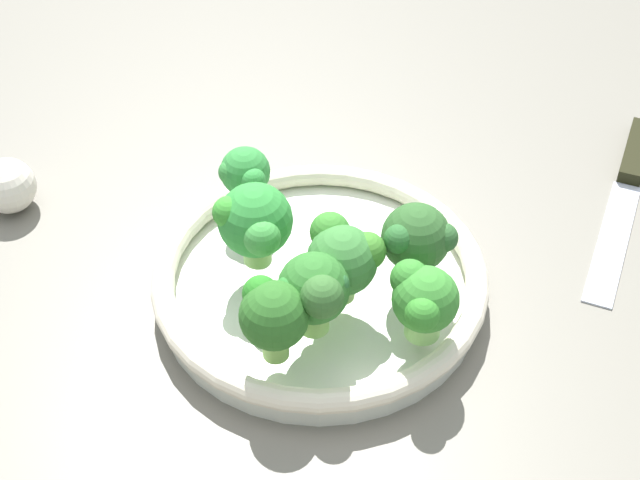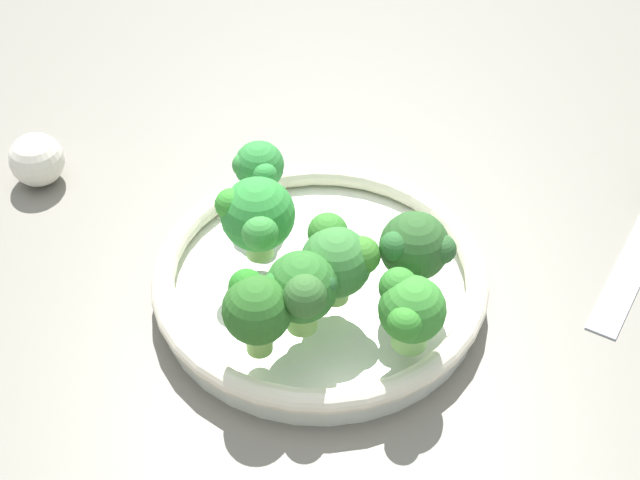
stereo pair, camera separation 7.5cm
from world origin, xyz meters
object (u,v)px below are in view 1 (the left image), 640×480
at_px(broccoli_floret_1, 416,239).
at_px(broccoli_floret_5, 421,302).
at_px(bowl, 320,281).
at_px(broccoli_floret_2, 343,257).
at_px(garlic_bulb, 8,186).
at_px(broccoli_floret_4, 316,291).
at_px(broccoli_floret_6, 274,313).
at_px(broccoli_floret_3, 245,174).
at_px(broccoli_floret_0, 254,223).
at_px(knife, 628,182).

height_order(broccoli_floret_1, broccoli_floret_5, broccoli_floret_1).
bearing_deg(bowl, broccoli_floret_2, -14.42).
height_order(bowl, broccoli_floret_1, broccoli_floret_1).
distance_m(bowl, garlic_bulb, 0.31).
relative_size(broccoli_floret_2, broccoli_floret_5, 1.07).
xyz_separation_m(bowl, broccoli_floret_4, (0.05, -0.05, 0.06)).
height_order(bowl, broccoli_floret_5, broccoli_floret_5).
bearing_deg(bowl, broccoli_floret_6, -64.84).
bearing_deg(broccoli_floret_3, broccoli_floret_4, -22.05).
distance_m(broccoli_floret_0, broccoli_floret_6, 0.10).
bearing_deg(broccoli_floret_6, broccoli_floret_4, 79.63).
relative_size(broccoli_floret_2, garlic_bulb, 1.30).
distance_m(bowl, knife, 0.33).
height_order(broccoli_floret_0, broccoli_floret_2, broccoli_floret_0).
relative_size(broccoli_floret_4, garlic_bulb, 1.42).
xyz_separation_m(broccoli_floret_1, broccoli_floret_4, (-0.01, -0.10, 0.00)).
distance_m(bowl, broccoli_floret_0, 0.08).
relative_size(broccoli_floret_4, broccoli_floret_5, 1.18).
height_order(broccoli_floret_1, knife, broccoli_floret_1).
bearing_deg(broccoli_floret_5, broccoli_floret_2, -172.30).
distance_m(bowl, broccoli_floret_6, 0.11).
xyz_separation_m(broccoli_floret_0, broccoli_floret_3, (-0.06, 0.04, -0.01)).
bearing_deg(broccoli_floret_4, broccoli_floret_5, 42.36).
xyz_separation_m(broccoli_floret_0, broccoli_floret_4, (0.09, -0.02, 0.00)).
bearing_deg(broccoli_floret_5, knife, 89.88).
height_order(broccoli_floret_4, broccoli_floret_6, broccoli_floret_4).
distance_m(broccoli_floret_4, broccoli_floret_5, 0.08).
bearing_deg(garlic_bulb, broccoli_floret_3, 36.36).
xyz_separation_m(bowl, knife, (0.11, 0.31, -0.01)).
bearing_deg(knife, broccoli_floret_0, -112.91).
height_order(broccoli_floret_5, broccoli_floret_6, broccoli_floret_6).
height_order(broccoli_floret_2, knife, broccoli_floret_2).
relative_size(broccoli_floret_3, garlic_bulb, 1.09).
xyz_separation_m(broccoli_floret_1, knife, (0.04, 0.27, -0.07)).
distance_m(broccoli_floret_2, broccoli_floret_4, 0.05).
height_order(broccoli_floret_4, garlic_bulb, broccoli_floret_4).
xyz_separation_m(broccoli_floret_6, garlic_bulb, (-0.33, -0.04, -0.05)).
distance_m(broccoli_floret_1, broccoli_floret_4, 0.10).
relative_size(broccoli_floret_1, broccoli_floret_2, 1.03).
distance_m(broccoli_floret_6, garlic_bulb, 0.33).
bearing_deg(broccoli_floret_6, broccoli_floret_0, 146.60).
bearing_deg(broccoli_floret_6, bowl, 115.16).
bearing_deg(bowl, broccoli_floret_5, 0.50).
relative_size(bowl, broccoli_floret_5, 4.46).
relative_size(broccoli_floret_6, garlic_bulb, 1.33).
bearing_deg(bowl, garlic_bulb, -156.23).
height_order(broccoli_floret_4, broccoli_floret_5, broccoli_floret_4).
height_order(broccoli_floret_3, broccoli_floret_4, broccoli_floret_4).
xyz_separation_m(broccoli_floret_6, knife, (0.06, 0.40, -0.07)).
bearing_deg(knife, broccoli_floret_1, -99.54).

